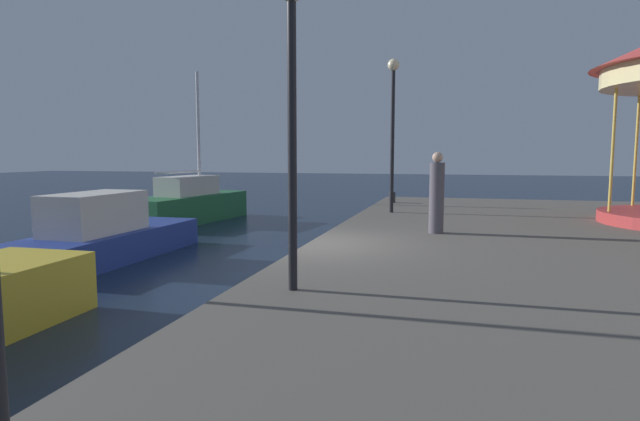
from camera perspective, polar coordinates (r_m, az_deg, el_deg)
name	(u,v)px	position (r m, az deg, el deg)	size (l,w,h in m)	color
ground_plane	(308,281)	(10.99, -1.28, -7.65)	(120.00, 120.00, 0.00)	#162338
sailboat_green	(189,204)	(20.82, -14.08, 0.68)	(2.43, 5.97, 5.83)	#236638
motorboat_blue	(105,236)	(14.03, -22.42, -2.54)	(1.95, 5.67, 1.70)	navy
lamp_post_mid_promenade	(292,76)	(6.98, -3.09, 14.45)	(0.36, 0.36, 4.11)	black
lamp_post_far_end	(393,110)	(16.56, 7.95, 10.83)	(0.36, 0.36, 4.73)	black
bollard_south	(392,197)	(19.94, 7.88, 1.43)	(0.24, 0.24, 0.40)	#2D2D33
person_near_carousel	(437,195)	(12.34, 12.60, 1.63)	(0.34, 0.34, 1.87)	#514C56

